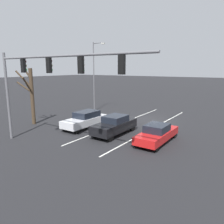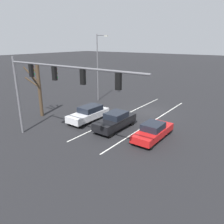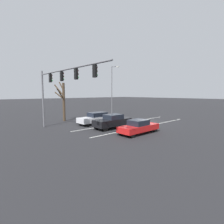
# 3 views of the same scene
# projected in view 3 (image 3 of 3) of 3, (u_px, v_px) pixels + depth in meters

# --- Properties ---
(ground_plane) EXTENTS (240.00, 240.00, 0.00)m
(ground_plane) POSITION_uv_depth(u_px,v_px,m) (148.00, 122.00, 24.74)
(ground_plane) COLOR black
(lane_stripe_left_divider) EXTENTS (0.12, 17.23, 0.01)m
(lane_stripe_left_divider) POSITION_uv_depth(u_px,v_px,m) (147.00, 126.00, 21.70)
(lane_stripe_left_divider) COLOR silver
(lane_stripe_left_divider) RESTS_ON ground_plane
(lane_stripe_center_divider) EXTENTS (0.12, 17.23, 0.01)m
(lane_stripe_center_divider) POSITION_uv_depth(u_px,v_px,m) (126.00, 123.00, 24.28)
(lane_stripe_center_divider) COLOR silver
(lane_stripe_center_divider) RESTS_ON ground_plane
(car_silver_rightlane_front) EXTENTS (1.74, 4.79, 1.55)m
(car_silver_rightlane_front) POSITION_uv_depth(u_px,v_px,m) (96.00, 118.00, 23.06)
(car_silver_rightlane_front) COLOR silver
(car_silver_rightlane_front) RESTS_ON ground_plane
(car_black_midlane_front) EXTENTS (1.78, 4.68, 1.62)m
(car_black_midlane_front) POSITION_uv_depth(u_px,v_px,m) (113.00, 121.00, 20.37)
(car_black_midlane_front) COLOR black
(car_black_midlane_front) RESTS_ON ground_plane
(car_red_leftlane_front) EXTENTS (1.72, 4.71, 1.42)m
(car_red_leftlane_front) POSITION_uv_depth(u_px,v_px,m) (139.00, 127.00, 17.64)
(car_red_leftlane_front) COLOR red
(car_red_leftlane_front) RESTS_ON ground_plane
(traffic_signal_gantry) EXTENTS (12.48, 0.37, 6.70)m
(traffic_signal_gantry) POSITION_uv_depth(u_px,v_px,m) (59.00, 82.00, 17.54)
(traffic_signal_gantry) COLOR slate
(traffic_signal_gantry) RESTS_ON ground_plane
(street_lamp_right_shoulder) EXTENTS (1.80, 0.24, 8.73)m
(street_lamp_right_shoulder) POSITION_uv_depth(u_px,v_px,m) (112.00, 88.00, 30.42)
(street_lamp_right_shoulder) COLOR slate
(street_lamp_right_shoulder) RESTS_ON ground_plane
(bare_tree_near) EXTENTS (2.00, 1.52, 5.71)m
(bare_tree_near) POSITION_uv_depth(u_px,v_px,m) (63.00, 100.00, 25.42)
(bare_tree_near) COLOR #423323
(bare_tree_near) RESTS_ON ground_plane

